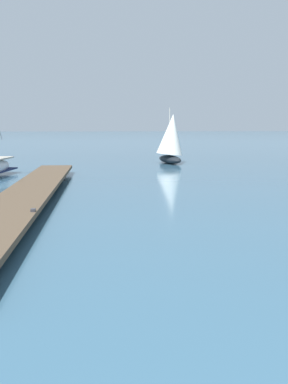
{
  "coord_description": "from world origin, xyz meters",
  "views": [
    {
      "loc": [
        -3.42,
        -1.27,
        2.88
      ],
      "look_at": [
        -2.34,
        9.46,
        1.4
      ],
      "focal_mm": 46.42,
      "sensor_mm": 36.0,
      "label": 1
    }
  ],
  "objects": [
    {
      "name": "floating_dock",
      "position": [
        -5.86,
        17.19,
        0.36
      ],
      "size": [
        2.24,
        23.04,
        0.53
      ],
      "color": "brown",
      "rests_on": "ground"
    },
    {
      "name": "distant_sailboat",
      "position": [
        2.18,
        34.74,
        1.8
      ],
      "size": [
        2.49,
        3.92,
        4.06
      ],
      "color": "black",
      "rests_on": "ground"
    }
  ]
}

